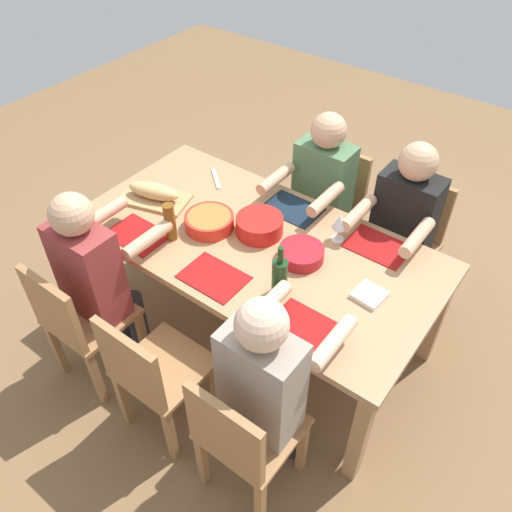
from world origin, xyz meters
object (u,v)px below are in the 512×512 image
object	(u,v)px
serving_bowl_fruit	(209,221)
beer_bottle	(170,222)
chair_far_left	(241,437)
diner_far_left	(267,379)
chair_near_center	(331,205)
wine_glass	(340,223)
chair_near_left	(407,237)
serving_bowl_pasta	(301,253)
diner_near_left	(401,225)
serving_bowl_salad	(259,224)
diner_near_center	(319,191)
diner_far_right	(96,271)
chair_far_right	(78,320)
napkin_stack	(369,295)
cutting_board	(155,199)
wine_bottle	(280,277)
chair_far_center	(151,373)
dining_table	(256,251)
bread_loaf	(154,191)

from	to	relation	value
serving_bowl_fruit	beer_bottle	size ratio (longest dim) A/B	1.23
chair_far_left	diner_far_left	bearing A→B (deg)	-90.00
diner_far_left	chair_near_center	bearing A→B (deg)	-69.77
beer_bottle	wine_glass	world-z (taller)	beer_bottle
beer_bottle	chair_near_left	bearing A→B (deg)	-130.38
serving_bowl_fruit	serving_bowl_pasta	bearing A→B (deg)	-170.96
diner_near_left	serving_bowl_salad	size ratio (longest dim) A/B	4.67
chair_near_left	wine_glass	bearing A→B (deg)	70.22
diner_near_center	diner_far_right	size ratio (longest dim) A/B	1.00
diner_near_left	beer_bottle	distance (m)	1.30
chair_near_center	chair_far_right	bearing A→B (deg)	71.85
chair_far_left	diner_far_right	world-z (taller)	diner_far_right
chair_far_right	napkin_stack	bearing A→B (deg)	-145.91
chair_near_left	napkin_stack	size ratio (longest dim) A/B	6.07
diner_far_left	cutting_board	bearing A→B (deg)	-25.14
serving_bowl_fruit	napkin_stack	distance (m)	0.96
chair_far_left	wine_bottle	bearing A→B (deg)	-69.05
serving_bowl_pasta	wine_glass	distance (m)	0.27
beer_bottle	serving_bowl_pasta	bearing A→B (deg)	-156.71
chair_far_right	beer_bottle	xyz separation A→B (m)	(-0.17, -0.58, 0.37)
serving_bowl_salad	wine_bottle	xyz separation A→B (m)	(-0.34, 0.30, 0.05)
serving_bowl_salad	beer_bottle	world-z (taller)	beer_bottle
serving_bowl_pasta	diner_near_left	bearing A→B (deg)	-113.75
serving_bowl_salad	beer_bottle	xyz separation A→B (m)	(0.35, 0.32, 0.05)
wine_glass	diner_near_center	bearing A→B (deg)	-47.56
chair_far_right	wine_bottle	bearing A→B (deg)	-145.47
diner_near_center	chair_near_left	distance (m)	0.61
diner_far_right	serving_bowl_fruit	world-z (taller)	diner_far_right
beer_bottle	diner_far_right	bearing A→B (deg)	66.94
chair_far_left	chair_near_center	xyz separation A→B (m)	(0.55, -1.66, 0.00)
diner_far_left	chair_far_right	distance (m)	1.13
chair_far_center	chair_near_left	world-z (taller)	same
dining_table	diner_far_right	distance (m)	0.85
diner_near_center	serving_bowl_fruit	world-z (taller)	diner_near_center
chair_near_center	napkin_stack	bearing A→B (deg)	129.09
chair_near_left	wine_glass	world-z (taller)	wine_glass
dining_table	diner_far_left	bearing A→B (deg)	130.08
chair_near_left	beer_bottle	bearing A→B (deg)	49.62
diner_near_left	serving_bowl_fruit	bearing A→B (deg)	40.81
bread_loaf	chair_far_right	bearing A→B (deg)	101.22
dining_table	chair_near_left	world-z (taller)	chair_near_left
serving_bowl_salad	cutting_board	xyz separation A→B (m)	(0.67, 0.13, -0.05)
chair_near_left	serving_bowl_fruit	size ratio (longest dim) A/B	3.14
chair_near_left	serving_bowl_pasta	size ratio (longest dim) A/B	3.64
cutting_board	wine_bottle	world-z (taller)	wine_bottle
chair_far_center	diner_near_left	distance (m)	1.59
bread_loaf	wine_glass	size ratio (longest dim) A/B	1.93
chair_near_center	serving_bowl_pasta	xyz separation A→B (m)	(-0.27, 0.81, 0.30)
chair_near_left	wine_bottle	size ratio (longest dim) A/B	2.93
chair_near_left	chair_far_right	bearing A→B (deg)	56.75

